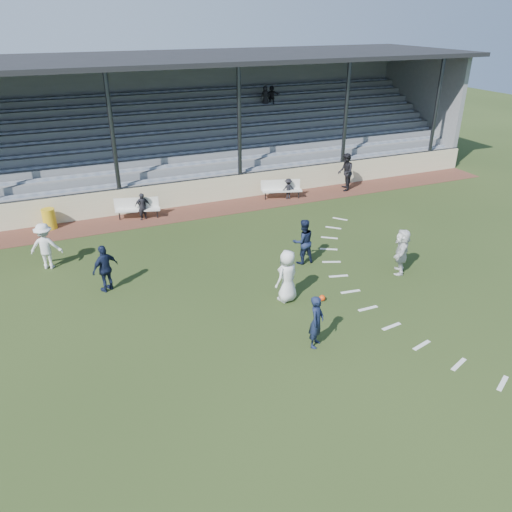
{
  "coord_description": "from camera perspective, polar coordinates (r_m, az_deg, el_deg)",
  "views": [
    {
      "loc": [
        -5.78,
        -11.16,
        8.56
      ],
      "look_at": [
        0.0,
        2.5,
        1.3
      ],
      "focal_mm": 35.0,
      "sensor_mm": 36.0,
      "label": 1
    }
  ],
  "objects": [
    {
      "name": "cinder_track",
      "position": [
        23.99,
        -7.5,
        4.97
      ],
      "size": [
        34.0,
        2.0,
        0.02
      ],
      "primitive_type": "cube",
      "color": "#512A20",
      "rests_on": "ground"
    },
    {
      "name": "trash_bin",
      "position": [
        23.58,
        -22.56,
        3.95
      ],
      "size": [
        0.56,
        0.56,
        0.89
      ],
      "primitive_type": "cylinder",
      "color": "gold",
      "rests_on": "cinder_track"
    },
    {
      "name": "player_white_lead",
      "position": [
        16.16,
        3.59,
        -2.29
      ],
      "size": [
        1.02,
        0.85,
        1.79
      ],
      "primitive_type": "imported",
      "rotation": [
        0.0,
        0.0,
        3.53
      ],
      "color": "silver",
      "rests_on": "ground"
    },
    {
      "name": "ground",
      "position": [
        15.2,
        3.71,
        -8.24
      ],
      "size": [
        90.0,
        90.0,
        0.0
      ],
      "primitive_type": "plane",
      "color": "#253516",
      "rests_on": "ground"
    },
    {
      "name": "player_white_back",
      "position": [
        18.64,
        16.3,
        0.53
      ],
      "size": [
        1.39,
        1.53,
        1.7
      ],
      "primitive_type": "imported",
      "rotation": [
        0.0,
        0.0,
        4.02
      ],
      "color": "silver",
      "rests_on": "ground"
    },
    {
      "name": "retaining_wall",
      "position": [
        24.74,
        -8.26,
        7.04
      ],
      "size": [
        34.0,
        0.18,
        1.2
      ],
      "primitive_type": "cube",
      "color": "beige",
      "rests_on": "ground"
    },
    {
      "name": "official",
      "position": [
        27.0,
        10.18,
        9.42
      ],
      "size": [
        1.09,
        1.19,
        1.96
      ],
      "primitive_type": "imported",
      "rotation": [
        0.0,
        0.0,
        4.25
      ],
      "color": "black",
      "rests_on": "cinder_track"
    },
    {
      "name": "penalty_arc",
      "position": [
        17.19,
        16.17,
        -4.9
      ],
      "size": [
        3.89,
        14.63,
        0.01
      ],
      "color": "silver",
      "rests_on": "ground"
    },
    {
      "name": "sub_right",
      "position": [
        25.47,
        3.7,
        7.69
      ],
      "size": [
        0.73,
        0.48,
        1.05
      ],
      "primitive_type": "imported",
      "rotation": [
        0.0,
        0.0,
        3.0
      ],
      "color": "black",
      "rests_on": "cinder_track"
    },
    {
      "name": "player_white_wing",
      "position": [
        19.76,
        -22.92,
        1.04
      ],
      "size": [
        1.28,
        0.97,
        1.76
      ],
      "primitive_type": "imported",
      "rotation": [
        0.0,
        0.0,
        2.84
      ],
      "color": "silver",
      "rests_on": "ground"
    },
    {
      "name": "sub_left_far",
      "position": [
        23.46,
        -12.82,
        5.63
      ],
      "size": [
        0.75,
        0.45,
        1.19
      ],
      "primitive_type": "imported",
      "rotation": [
        0.0,
        0.0,
        2.9
      ],
      "color": "black",
      "rests_on": "cinder_track"
    },
    {
      "name": "player_navy_lead",
      "position": [
        14.13,
        6.93,
        -7.46
      ],
      "size": [
        0.68,
        0.68,
        1.59
      ],
      "primitive_type": "imported",
      "rotation": [
        0.0,
        0.0,
        0.76
      ],
      "color": "#131C36",
      "rests_on": "ground"
    },
    {
      "name": "grandstand",
      "position": [
        28.73,
        -11.03,
        12.83
      ],
      "size": [
        34.6,
        9.0,
        6.61
      ],
      "color": "slate",
      "rests_on": "ground"
    },
    {
      "name": "bench_left",
      "position": [
        23.54,
        -13.43,
        5.55
      ],
      "size": [
        2.04,
        0.95,
        0.95
      ],
      "rotation": [
        0.0,
        0.0,
        -0.26
      ],
      "color": "silver",
      "rests_on": "cinder_track"
    },
    {
      "name": "football",
      "position": [
        16.61,
        7.57,
        -4.78
      ],
      "size": [
        0.21,
        0.21,
        0.21
      ],
      "primitive_type": "sphere",
      "color": "red",
      "rests_on": "ground"
    },
    {
      "name": "player_navy_mid",
      "position": [
        18.68,
        5.4,
        1.66
      ],
      "size": [
        0.86,
        0.67,
        1.74
      ],
      "primitive_type": "imported",
      "rotation": [
        0.0,
        0.0,
        3.13
      ],
      "color": "#131C36",
      "rests_on": "ground"
    },
    {
      "name": "bench_right",
      "position": [
        25.5,
        2.89,
        7.82
      ],
      "size": [
        2.03,
        1.02,
        0.95
      ],
      "rotation": [
        0.0,
        0.0,
        -0.29
      ],
      "color": "silver",
      "rests_on": "cinder_track"
    },
    {
      "name": "sub_left_near",
      "position": [
        23.29,
        -12.88,
        5.54
      ],
      "size": [
        0.52,
        0.42,
        1.25
      ],
      "primitive_type": "imported",
      "rotation": [
        0.0,
        0.0,
        3.44
      ],
      "color": "black",
      "rests_on": "cinder_track"
    },
    {
      "name": "player_navy_wing",
      "position": [
        17.47,
        -16.84,
        -1.36
      ],
      "size": [
        1.06,
        0.83,
        1.68
      ],
      "primitive_type": "imported",
      "rotation": [
        0.0,
        0.0,
        3.64
      ],
      "color": "#131C36",
      "rests_on": "ground"
    }
  ]
}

